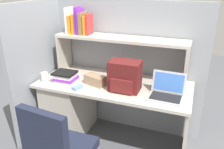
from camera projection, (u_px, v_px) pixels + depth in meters
name	position (u px, v px, depth m)	size (l,w,h in m)	color
ground_plane	(113.00, 140.00, 2.72)	(8.00, 8.00, 0.00)	#595B60
desk	(82.00, 104.00, 2.70)	(1.60, 0.70, 0.73)	beige
cubicle_partition_rear	(125.00, 68.00, 2.76)	(1.84, 0.05, 1.55)	gray
cubicle_partition_left	(43.00, 71.00, 2.66)	(0.05, 1.06, 1.55)	gray
overhead_hutch	(120.00, 46.00, 2.49)	(1.44, 0.28, 0.45)	#B3A99C
reference_books_on_shelf	(78.00, 23.00, 2.57)	(0.27, 0.19, 0.29)	white
laptop	(167.00, 92.00, 2.15)	(0.32, 0.27, 0.22)	#B7BABF
backpack	(125.00, 76.00, 2.25)	(0.30, 0.23, 0.30)	#591919
computer_mouse	(77.00, 87.00, 2.32)	(0.06, 0.10, 0.03)	#7299C6
paper_cup	(45.00, 77.00, 2.46)	(0.08, 0.08, 0.11)	white
tissue_box	(95.00, 80.00, 2.41)	(0.22, 0.12, 0.10)	#9E7F60
desk_book_stack	(66.00, 77.00, 2.47)	(0.24, 0.19, 0.11)	white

